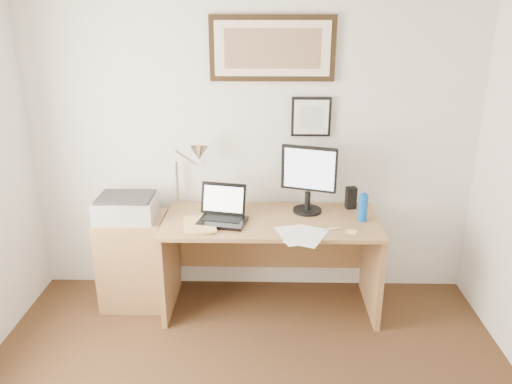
{
  "coord_description": "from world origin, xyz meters",
  "views": [
    {
      "loc": [
        0.11,
        -1.78,
        2.22
      ],
      "look_at": [
        0.04,
        1.43,
        1.04
      ],
      "focal_mm": 35.0,
      "sensor_mm": 36.0,
      "label": 1
    }
  ],
  "objects_px": {
    "desk": "(271,243)",
    "printer": "(126,207)",
    "water_bottle": "(363,208)",
    "side_cabinet": "(134,261)",
    "lcd_monitor": "(309,176)",
    "book": "(184,226)",
    "laptop": "(223,213)"
  },
  "relations": [
    {
      "from": "water_bottle",
      "to": "side_cabinet",
      "type": "bearing_deg",
      "value": 177.93
    },
    {
      "from": "lcd_monitor",
      "to": "side_cabinet",
      "type": "bearing_deg",
      "value": -175.97
    },
    {
      "from": "water_bottle",
      "to": "printer",
      "type": "distance_m",
      "value": 1.76
    },
    {
      "from": "desk",
      "to": "lcd_monitor",
      "type": "distance_m",
      "value": 0.6
    },
    {
      "from": "desk",
      "to": "printer",
      "type": "distance_m",
      "value": 1.13
    },
    {
      "from": "book",
      "to": "laptop",
      "type": "height_order",
      "value": "laptop"
    },
    {
      "from": "lcd_monitor",
      "to": "laptop",
      "type": "bearing_deg",
      "value": -164.29
    },
    {
      "from": "laptop",
      "to": "printer",
      "type": "relative_size",
      "value": 0.87
    },
    {
      "from": "book",
      "to": "lcd_monitor",
      "type": "xyz_separation_m",
      "value": [
        0.9,
        0.31,
        0.28
      ]
    },
    {
      "from": "laptop",
      "to": "side_cabinet",
      "type": "bearing_deg",
      "value": 173.29
    },
    {
      "from": "side_cabinet",
      "to": "water_bottle",
      "type": "xyz_separation_m",
      "value": [
        1.74,
        -0.06,
        0.49
      ]
    },
    {
      "from": "water_bottle",
      "to": "book",
      "type": "xyz_separation_m",
      "value": [
        -1.29,
        -0.15,
        -0.09
      ]
    },
    {
      "from": "side_cabinet",
      "to": "book",
      "type": "relative_size",
      "value": 2.36
    },
    {
      "from": "laptop",
      "to": "lcd_monitor",
      "type": "xyz_separation_m",
      "value": [
        0.64,
        0.18,
        0.23
      ]
    },
    {
      "from": "side_cabinet",
      "to": "desk",
      "type": "distance_m",
      "value": 1.08
    },
    {
      "from": "side_cabinet",
      "to": "laptop",
      "type": "bearing_deg",
      "value": -6.71
    },
    {
      "from": "lcd_monitor",
      "to": "book",
      "type": "bearing_deg",
      "value": -161.22
    },
    {
      "from": "desk",
      "to": "printer",
      "type": "height_order",
      "value": "printer"
    },
    {
      "from": "water_bottle",
      "to": "laptop",
      "type": "height_order",
      "value": "laptop"
    },
    {
      "from": "side_cabinet",
      "to": "lcd_monitor",
      "type": "bearing_deg",
      "value": 4.03
    },
    {
      "from": "laptop",
      "to": "printer",
      "type": "height_order",
      "value": "laptop"
    },
    {
      "from": "side_cabinet",
      "to": "lcd_monitor",
      "type": "relative_size",
      "value": 1.4
    },
    {
      "from": "water_bottle",
      "to": "lcd_monitor",
      "type": "relative_size",
      "value": 0.39
    },
    {
      "from": "side_cabinet",
      "to": "book",
      "type": "bearing_deg",
      "value": -25.46
    },
    {
      "from": "desk",
      "to": "side_cabinet",
      "type": "bearing_deg",
      "value": -178.11
    },
    {
      "from": "desk",
      "to": "printer",
      "type": "xyz_separation_m",
      "value": [
        -1.09,
        -0.04,
        0.3
      ]
    },
    {
      "from": "side_cabinet",
      "to": "lcd_monitor",
      "type": "height_order",
      "value": "lcd_monitor"
    },
    {
      "from": "side_cabinet",
      "to": "desk",
      "type": "relative_size",
      "value": 0.46
    },
    {
      "from": "water_bottle",
      "to": "printer",
      "type": "height_order",
      "value": "water_bottle"
    },
    {
      "from": "book",
      "to": "printer",
      "type": "relative_size",
      "value": 0.7
    },
    {
      "from": "book",
      "to": "desk",
      "type": "height_order",
      "value": "book"
    },
    {
      "from": "side_cabinet",
      "to": "laptop",
      "type": "distance_m",
      "value": 0.84
    }
  ]
}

